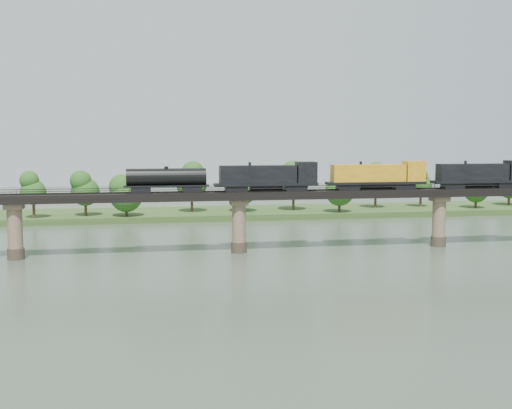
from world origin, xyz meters
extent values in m
plane|color=#364335|center=(0.00, 0.00, 0.00)|extent=(400.00, 400.00, 0.00)
cube|color=#2D481D|center=(0.00, 85.00, 0.80)|extent=(300.00, 24.00, 1.60)
cylinder|color=#473A2D|center=(-40.00, 30.00, 1.00)|extent=(3.00, 3.00, 2.00)
cylinder|color=#8C745C|center=(-40.00, 30.00, 5.50)|extent=(2.60, 2.60, 9.00)
cube|color=#8C745C|center=(-40.00, 30.00, 9.50)|extent=(3.20, 3.20, 1.00)
cylinder|color=#473A2D|center=(0.00, 30.00, 1.00)|extent=(3.00, 3.00, 2.00)
cylinder|color=#8C745C|center=(0.00, 30.00, 5.50)|extent=(2.60, 2.60, 9.00)
cube|color=#8C745C|center=(0.00, 30.00, 9.50)|extent=(3.20, 3.20, 1.00)
cylinder|color=#473A2D|center=(40.00, 30.00, 1.00)|extent=(3.00, 3.00, 2.00)
cylinder|color=#8C745C|center=(40.00, 30.00, 5.50)|extent=(2.60, 2.60, 9.00)
cube|color=#8C745C|center=(40.00, 30.00, 9.50)|extent=(3.20, 3.20, 1.00)
cube|color=black|center=(0.00, 30.00, 10.75)|extent=(220.00, 5.00, 1.50)
cube|color=black|center=(0.00, 29.25, 11.58)|extent=(220.00, 0.12, 0.16)
cube|color=black|center=(0.00, 30.75, 11.58)|extent=(220.00, 0.12, 0.16)
cube|color=black|center=(0.00, 27.60, 12.20)|extent=(220.00, 0.10, 0.10)
cube|color=black|center=(0.00, 32.40, 12.20)|extent=(220.00, 0.10, 0.10)
cube|color=black|center=(0.00, 27.60, 11.85)|extent=(0.08, 0.08, 0.70)
cube|color=black|center=(0.00, 32.40, 11.85)|extent=(0.08, 0.08, 0.70)
cylinder|color=#382619|center=(-44.43, 76.31, 3.35)|extent=(0.70, 0.70, 3.51)
sphere|color=#1C4814|center=(-44.43, 76.31, 8.03)|extent=(6.31, 6.31, 6.31)
sphere|color=#1C4814|center=(-44.43, 76.31, 10.96)|extent=(4.73, 4.73, 4.73)
cylinder|color=#382619|center=(-32.24, 78.84, 3.27)|extent=(0.70, 0.70, 3.34)
sphere|color=#1C4814|center=(-32.24, 78.84, 7.73)|extent=(7.18, 7.18, 7.18)
sphere|color=#1C4814|center=(-32.24, 78.84, 10.52)|extent=(5.39, 5.39, 5.39)
cylinder|color=#382619|center=(-22.01, 76.15, 3.01)|extent=(0.70, 0.70, 2.83)
sphere|color=#1C4814|center=(-22.01, 76.15, 6.78)|extent=(8.26, 8.26, 8.26)
sphere|color=#1C4814|center=(-22.01, 76.15, 9.14)|extent=(6.19, 6.19, 6.19)
cylinder|color=#382619|center=(-5.04, 82.68, 3.58)|extent=(0.70, 0.70, 3.96)
sphere|color=#1C4814|center=(-5.04, 82.68, 8.87)|extent=(8.07, 8.07, 8.07)
sphere|color=#1C4814|center=(-5.04, 82.68, 12.17)|extent=(6.05, 6.05, 6.05)
cylinder|color=#382619|center=(8.52, 81.14, 3.23)|extent=(0.70, 0.70, 3.27)
sphere|color=#1C4814|center=(8.52, 81.14, 7.59)|extent=(8.03, 8.03, 8.03)
sphere|color=#1C4814|center=(8.52, 81.14, 10.31)|extent=(6.02, 6.02, 6.02)
cylinder|color=#382619|center=(22.65, 82.31, 3.56)|extent=(0.70, 0.70, 3.92)
sphere|color=#1C4814|center=(22.65, 82.31, 8.79)|extent=(8.29, 8.29, 8.29)
sphere|color=#1C4814|center=(22.65, 82.31, 12.05)|extent=(6.21, 6.21, 6.21)
cylinder|color=#382619|center=(33.59, 75.35, 3.11)|extent=(0.70, 0.70, 3.02)
sphere|color=#1C4814|center=(33.59, 75.35, 7.15)|extent=(7.74, 7.74, 7.74)
sphere|color=#1C4814|center=(33.59, 75.35, 9.67)|extent=(5.80, 5.80, 5.80)
cylinder|color=#382619|center=(46.81, 84.03, 3.50)|extent=(0.70, 0.70, 3.80)
sphere|color=#1C4814|center=(46.81, 84.03, 8.56)|extent=(7.47, 7.47, 7.47)
sphere|color=#1C4814|center=(46.81, 84.03, 11.73)|extent=(5.60, 5.60, 5.60)
cylinder|color=#382619|center=(60.48, 84.26, 3.29)|extent=(0.70, 0.70, 3.38)
sphere|color=#1C4814|center=(60.48, 84.26, 7.80)|extent=(6.23, 6.23, 6.23)
sphere|color=#1C4814|center=(60.48, 84.26, 10.62)|extent=(4.67, 4.67, 4.67)
cylinder|color=#382619|center=(74.35, 78.39, 2.99)|extent=(0.70, 0.70, 2.77)
sphere|color=#1C4814|center=(74.35, 78.39, 6.68)|extent=(7.04, 7.04, 7.04)
sphere|color=#1C4814|center=(74.35, 78.39, 8.99)|extent=(5.28, 5.28, 5.28)
cylinder|color=#382619|center=(87.62, 83.57, 3.07)|extent=(0.70, 0.70, 2.94)
sphere|color=#1C4814|center=(87.62, 83.57, 7.00)|extent=(6.73, 6.73, 6.73)
sphere|color=#1C4814|center=(87.62, 83.57, 9.45)|extent=(5.05, 5.05, 5.05)
cube|color=black|center=(53.98, 30.00, 12.07)|extent=(4.11, 2.47, 1.13)
cube|color=black|center=(42.67, 30.00, 12.07)|extent=(4.11, 2.47, 1.13)
cube|color=black|center=(48.33, 30.00, 12.78)|extent=(19.53, 3.08, 0.51)
cube|color=black|center=(46.78, 30.00, 14.69)|extent=(14.39, 2.77, 3.29)
cylinder|color=black|center=(48.33, 30.00, 12.22)|extent=(6.17, 1.44, 1.44)
cube|color=black|center=(32.40, 30.00, 12.07)|extent=(4.11, 2.47, 1.13)
cube|color=black|center=(21.09, 30.00, 12.07)|extent=(4.11, 2.47, 1.13)
cube|color=black|center=(26.74, 30.00, 12.78)|extent=(19.53, 3.08, 0.51)
cube|color=gold|center=(25.20, 30.00, 14.69)|extent=(14.39, 2.77, 3.29)
cube|color=gold|center=(34.45, 30.00, 14.99)|extent=(3.70, 3.08, 3.91)
cylinder|color=black|center=(26.74, 30.00, 12.22)|extent=(6.17, 1.44, 1.44)
cube|color=black|center=(10.81, 30.00, 12.07)|extent=(4.11, 2.47, 1.13)
cube|color=black|center=(-0.49, 30.00, 12.07)|extent=(4.11, 2.47, 1.13)
cube|color=black|center=(5.16, 30.00, 12.78)|extent=(19.53, 3.08, 0.51)
cube|color=black|center=(3.62, 30.00, 14.69)|extent=(14.39, 2.77, 3.29)
cube|color=black|center=(12.87, 30.00, 14.99)|extent=(3.70, 3.08, 3.91)
cylinder|color=black|center=(5.16, 30.00, 12.22)|extent=(6.17, 1.44, 1.44)
cube|color=black|center=(-8.71, 30.00, 12.07)|extent=(3.60, 2.26, 1.13)
cube|color=black|center=(-17.96, 30.00, 12.07)|extent=(3.60, 2.26, 1.13)
cube|color=black|center=(-13.34, 30.00, 12.73)|extent=(15.42, 2.47, 0.31)
cylinder|color=black|center=(-13.34, 30.00, 14.38)|extent=(14.39, 3.08, 3.08)
cylinder|color=black|center=(-13.34, 30.00, 16.02)|extent=(0.72, 0.72, 0.51)
camera|label=1|loc=(-17.01, -87.71, 21.80)|focal=45.00mm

